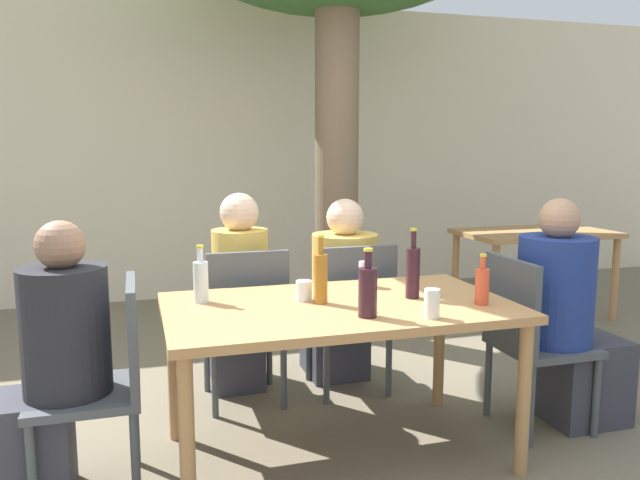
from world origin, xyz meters
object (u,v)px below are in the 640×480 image
at_px(amber_bottle_2, 321,277).
at_px(wine_bottle_4, 368,290).
at_px(person_seated_2, 238,304).
at_px(patio_chair_3, 353,310).
at_px(drinking_glass_1, 432,304).
at_px(wine_bottle_0, 413,271).
at_px(patio_chair_1, 528,333).
at_px(dining_table_front, 339,319).
at_px(drinking_glass_2, 365,274).
at_px(person_seated_3, 340,299).
at_px(patio_chair_2, 245,318).
at_px(person_seated_1, 567,323).
at_px(dining_table_back, 535,242).
at_px(water_bottle_3, 201,280).
at_px(soda_bottle_1, 482,285).
at_px(patio_chair_0, 107,375).
at_px(drinking_glass_0, 304,291).
at_px(person_seated_0, 45,379).

xyz_separation_m(amber_bottle_2, wine_bottle_4, (0.12, -0.27, -0.01)).
distance_m(person_seated_2, amber_bottle_2, 0.99).
relative_size(patio_chair_3, drinking_glass_1, 7.29).
xyz_separation_m(wine_bottle_0, amber_bottle_2, (-0.45, 0.03, -0.01)).
bearing_deg(patio_chair_1, drinking_glass_1, 115.35).
bearing_deg(dining_table_front, drinking_glass_2, 50.93).
distance_m(person_seated_3, wine_bottle_0, 0.99).
bearing_deg(patio_chair_2, person_seated_2, -90.00).
bearing_deg(patio_chair_1, person_seated_1, -90.00).
distance_m(dining_table_back, wine_bottle_4, 3.16).
bearing_deg(person_seated_3, patio_chair_3, 90.00).
bearing_deg(person_seated_1, amber_bottle_2, 88.87).
height_order(patio_chair_1, water_bottle_3, water_bottle_3).
xyz_separation_m(dining_table_front, person_seated_2, (-0.31, 0.92, -0.13)).
bearing_deg(wine_bottle_4, soda_bottle_1, 4.58).
bearing_deg(wine_bottle_0, drinking_glass_2, 113.13).
xyz_separation_m(patio_chair_1, soda_bottle_1, (-0.40, -0.20, 0.32)).
bearing_deg(drinking_glass_2, dining_table_back, 36.31).
distance_m(patio_chair_0, wine_bottle_0, 1.43).
bearing_deg(patio_chair_2, drinking_glass_0, 106.65).
bearing_deg(wine_bottle_0, dining_table_front, 179.81).
distance_m(wine_bottle_4, drinking_glass_1, 0.27).
bearing_deg(water_bottle_3, patio_chair_0, -154.20).
distance_m(drinking_glass_0, drinking_glass_2, 0.43).
bearing_deg(drinking_glass_2, drinking_glass_1, -84.97).
relative_size(patio_chair_2, amber_bottle_2, 2.84).
xyz_separation_m(dining_table_front, wine_bottle_0, (0.37, -0.00, 0.20)).
relative_size(patio_chair_3, soda_bottle_1, 3.86).
distance_m(patio_chair_3, amber_bottle_2, 0.85).
bearing_deg(amber_bottle_2, dining_table_front, -18.50).
bearing_deg(drinking_glass_1, amber_bottle_2, 135.48).
bearing_deg(person_seated_1, patio_chair_3, 53.59).
height_order(dining_table_back, person_seated_0, person_seated_0).
bearing_deg(wine_bottle_0, drinking_glass_0, 168.79).
distance_m(person_seated_3, water_bottle_3, 1.21).
distance_m(wine_bottle_0, soda_bottle_1, 0.32).
xyz_separation_m(person_seated_2, wine_bottle_0, (0.68, -0.93, 0.34)).
relative_size(drinking_glass_0, drinking_glass_2, 0.73).
bearing_deg(person_seated_0, patio_chair_2, 126.22).
height_order(dining_table_front, dining_table_back, same).
bearing_deg(person_seated_0, dining_table_front, 90.00).
bearing_deg(drinking_glass_0, dining_table_front, -35.59).
bearing_deg(person_seated_3, patio_chair_0, 34.66).
height_order(soda_bottle_1, drinking_glass_1, soda_bottle_1).
relative_size(amber_bottle_2, drinking_glass_0, 3.37).
height_order(person_seated_0, wine_bottle_0, person_seated_0).
bearing_deg(dining_table_front, drinking_glass_0, 144.41).
bearing_deg(patio_chair_0, drinking_glass_1, 75.41).
bearing_deg(wine_bottle_4, patio_chair_3, 73.95).
xyz_separation_m(patio_chair_1, person_seated_0, (-2.27, -0.00, 0.01)).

